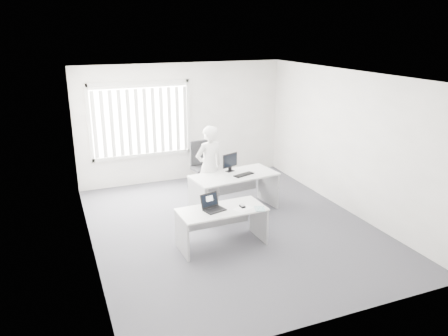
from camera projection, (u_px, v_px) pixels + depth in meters
name	position (u px, v px, depth m)	size (l,w,h in m)	color
ground	(231.00, 227.00, 8.19)	(6.00, 6.00, 0.00)	#505058
wall_back	(183.00, 123.00, 10.41)	(5.00, 0.02, 2.80)	white
wall_front	(331.00, 221.00, 5.12)	(5.00, 0.02, 2.80)	white
wall_left	(86.00, 172.00, 6.87)	(0.02, 6.00, 2.80)	white
wall_right	(347.00, 142.00, 8.66)	(0.02, 6.00, 2.80)	white
ceiling	(232.00, 75.00, 7.33)	(5.00, 6.00, 0.02)	silver
window	(141.00, 120.00, 9.97)	(2.32, 0.06, 1.76)	silver
blinds	(141.00, 122.00, 9.93)	(2.20, 0.10, 1.50)	white
desk_near	(222.00, 219.00, 7.36)	(1.49, 0.74, 0.67)	silver
desk_far	(234.00, 185.00, 8.74)	(1.79, 1.01, 0.78)	silver
office_chair	(203.00, 174.00, 10.07)	(0.67, 0.67, 1.10)	black
person	(209.00, 167.00, 8.89)	(0.63, 0.41, 1.71)	white
laptop	(215.00, 203.00, 7.20)	(0.34, 0.30, 0.26)	black
paper_sheet	(243.00, 208.00, 7.32)	(0.30, 0.21, 0.00)	white
mouse	(242.00, 206.00, 7.37)	(0.07, 0.11, 0.05)	silver
booklet	(260.00, 209.00, 7.31)	(0.16, 0.22, 0.01)	silver
keyboard	(244.00, 175.00, 8.64)	(0.44, 0.15, 0.02)	black
monitor	(230.00, 162.00, 8.82)	(0.37, 0.11, 0.37)	black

